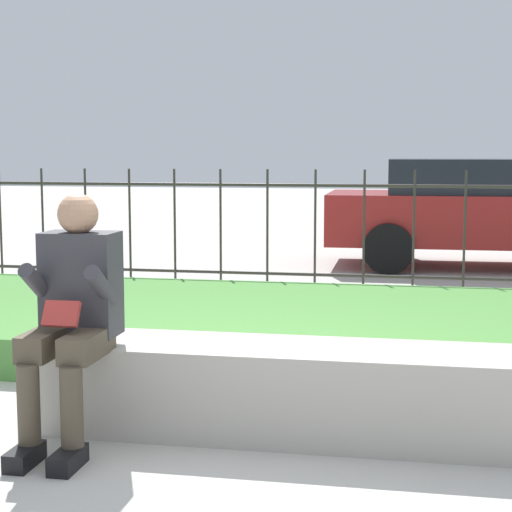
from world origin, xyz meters
The scene contains 6 objects.
ground_plane centered at (0.00, 0.00, 0.00)m, with size 60.00×60.00×0.00m, color #B2AFA8.
stone_bench centered at (0.30, 0.00, 0.21)m, with size 2.44×0.56×0.48m.
person_seated_reader centered at (-0.70, -0.31, 0.70)m, with size 0.42×0.73×1.28m.
grass_berm centered at (0.00, 2.10, 0.14)m, with size 9.26×2.79×0.28m.
iron_fence centered at (0.00, 4.12, 0.69)m, with size 7.26×0.03×1.32m.
car_parked_center centered at (1.90, 7.00, 0.75)m, with size 4.21×1.89×1.40m.
Camera 1 is at (1.01, -4.33, 1.49)m, focal length 60.00 mm.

